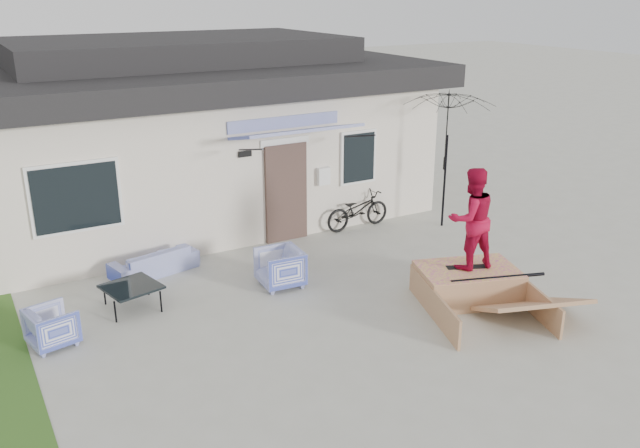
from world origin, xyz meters
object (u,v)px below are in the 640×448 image
coffee_table (132,297)px  armchair_left (52,325)px  skateboard (467,267)px  bicycle (358,206)px  skate_ramp (467,284)px  loveseat (154,257)px  armchair_right (280,266)px  patio_umbrella (446,151)px  skater (471,217)px

coffee_table → armchair_left: bearing=-155.3°
coffee_table → skateboard: size_ratio=1.16×
bicycle → skate_ramp: bicycle is taller
loveseat → coffee_table: (-0.76, -1.28, -0.11)m
armchair_right → patio_umbrella: (4.66, 1.08, 1.36)m
armchair_right → skater: size_ratio=0.44×
skater → loveseat: bearing=-32.5°
armchair_left → skater: 6.90m
patio_umbrella → skateboard: size_ratio=3.18×
armchair_right → coffee_table: size_ratio=0.92×
loveseat → armchair_left: (-2.13, -1.91, 0.02)m
armchair_right → bicycle: 3.47m
bicycle → skateboard: (-0.29, -3.95, 0.06)m
armchair_left → bicycle: bicycle is taller
loveseat → patio_umbrella: size_ratio=0.71×
skateboard → armchair_left: bearing=-171.7°
armchair_right → skater: 3.49m
skater → skate_ramp: bearing=79.5°
armchair_left → bicycle: bearing=-85.2°
armchair_right → skateboard: armchair_right is taller
loveseat → patio_umbrella: bearing=161.8°
patio_umbrella → loveseat: bearing=174.5°
coffee_table → bicycle: bearing=15.2°
skater → patio_umbrella: bearing=-115.6°
coffee_table → skateboard: skateboard is taller
armchair_left → patio_umbrella: (8.61, 1.28, 1.41)m
armchair_right → skater: bearing=55.7°
armchair_right → skater: (2.61, -2.05, 1.10)m
loveseat → armchair_right: armchair_right is taller
bicycle → patio_umbrella: bearing=-117.9°
loveseat → coffee_table: loveseat is taller
loveseat → coffee_table: bearing=46.7°
armchair_left → patio_umbrella: 8.82m
patio_umbrella → skater: skater is taller
skateboard → bicycle: bearing=109.7°
skate_ramp → armchair_right: bearing=159.2°
loveseat → skate_ramp: bearing=126.6°
coffee_table → skate_ramp: 5.75m
armchair_left → armchair_right: size_ratio=0.87×
coffee_table → skater: bearing=-25.5°
bicycle → skater: skater is taller
bicycle → coffee_table: bearing=102.5°
armchair_right → skate_ramp: 3.34m
loveseat → skateboard: bearing=127.1°
armchair_right → skate_ramp: armchair_right is taller
armchair_right → coffee_table: (-2.58, 0.42, -0.18)m
bicycle → skater: size_ratio=0.92×
loveseat → bicycle: size_ratio=1.01×
patio_umbrella → skater: bearing=-123.4°
patio_umbrella → skater: 3.75m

